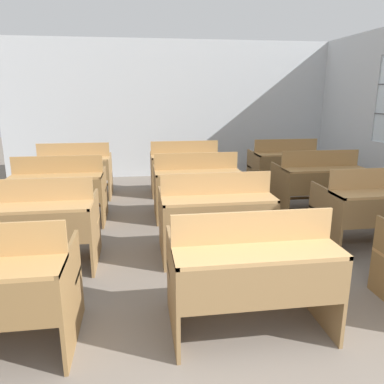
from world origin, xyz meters
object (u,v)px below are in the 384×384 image
(bench_back_left, at_px, (75,170))
(bench_back_right, at_px, (284,164))
(bench_second_left, at_px, (35,223))
(bench_third_right, at_px, (318,181))
(bench_front_center, at_px, (251,271))
(bench_second_right, at_px, (374,208))
(bench_third_center, at_px, (196,185))
(bench_third_left, at_px, (60,190))
(bench_back_center, at_px, (185,167))
(bench_second_center, at_px, (215,215))

(bench_back_left, relative_size, bench_back_right, 1.00)
(bench_second_left, bearing_deg, bench_third_right, 19.94)
(bench_front_center, xyz_separation_m, bench_back_right, (1.87, 4.06, 0.00))
(bench_third_right, height_order, bench_back_right, same)
(bench_front_center, distance_m, bench_second_right, 2.30)
(bench_second_right, height_order, bench_third_center, same)
(bench_second_left, height_order, bench_back_left, same)
(bench_third_right, distance_m, bench_back_left, 3.97)
(bench_third_left, bearing_deg, bench_second_right, -20.08)
(bench_second_left, relative_size, bench_second_right, 1.00)
(bench_third_left, bearing_deg, bench_back_left, 90.09)
(bench_third_right, distance_m, bench_back_center, 2.30)
(bench_back_center, bearing_deg, bench_back_left, -179.44)
(bench_second_center, relative_size, bench_second_right, 1.00)
(bench_third_center, distance_m, bench_back_right, 2.30)
(bench_front_center, height_order, bench_third_right, same)
(bench_third_center, xyz_separation_m, bench_back_right, (1.87, 1.35, 0.00))
(bench_back_left, relative_size, bench_back_center, 1.00)
(bench_third_left, distance_m, bench_back_right, 3.99)
(bench_front_center, bearing_deg, bench_back_right, 65.21)
(bench_second_center, bearing_deg, bench_third_center, 90.07)
(bench_third_left, height_order, bench_back_center, same)
(bench_third_right, bearing_deg, bench_back_right, 88.87)
(bench_second_center, distance_m, bench_back_right, 3.29)
(bench_back_center, bearing_deg, bench_back_right, 0.09)
(bench_back_left, distance_m, bench_back_right, 3.76)
(bench_back_right, bearing_deg, bench_third_center, -144.11)
(bench_third_center, relative_size, bench_back_left, 1.00)
(bench_front_center, relative_size, bench_second_right, 1.00)
(bench_second_center, xyz_separation_m, bench_third_left, (-1.89, 1.36, 0.00))
(bench_second_right, bearing_deg, bench_back_left, 144.28)
(bench_second_left, height_order, bench_second_center, same)
(bench_second_right, bearing_deg, bench_third_left, 159.92)
(bench_second_right, bearing_deg, bench_back_right, 90.12)
(bench_second_center, xyz_separation_m, bench_back_left, (-1.89, 2.69, 0.00))
(bench_back_left, height_order, bench_back_right, same)
(bench_third_center, height_order, bench_third_right, same)
(bench_second_left, distance_m, bench_third_left, 1.38)
(bench_third_center, bearing_deg, bench_back_right, 35.89)
(bench_back_right, bearing_deg, bench_second_center, -124.48)
(bench_third_right, bearing_deg, bench_second_left, -160.06)
(bench_second_left, height_order, bench_second_right, same)
(bench_second_right, height_order, bench_back_left, same)
(bench_third_left, relative_size, bench_back_right, 1.00)
(bench_second_left, bearing_deg, bench_third_center, 36.45)
(bench_second_left, relative_size, bench_back_left, 1.00)
(bench_third_center, height_order, bench_back_center, same)
(bench_front_center, distance_m, bench_back_right, 4.47)
(bench_third_left, distance_m, bench_third_right, 3.73)
(bench_second_center, height_order, bench_third_right, same)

